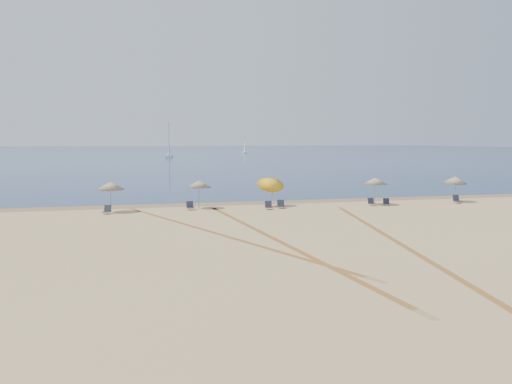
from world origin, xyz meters
TOP-DOWN VIEW (x-y plane):
  - ground at (0.00, 0.00)m, footprint 160.00×160.00m
  - ocean at (0.00, 225.00)m, footprint 500.00×500.00m
  - wet_sand at (0.00, 24.00)m, footprint 500.00×500.00m
  - umbrella_1 at (-10.91, 20.51)m, footprint 2.01×2.04m
  - umbrella_2 at (-4.29, 21.14)m, footprint 1.93×1.93m
  - umbrella_3 at (1.48, 21.00)m, footprint 2.19×2.19m
  - umbrella_4 at (10.08, 20.00)m, footprint 2.03×2.03m
  - umbrella_5 at (17.67, 20.21)m, footprint 2.02×2.07m
  - chair_2 at (-11.18, 19.72)m, footprint 0.69×0.75m
  - chair_3 at (-5.06, 20.48)m, footprint 0.59×0.68m
  - chair_4 at (0.82, 19.29)m, footprint 0.58×0.67m
  - chair_5 at (1.93, 19.65)m, footprint 0.62×0.70m
  - chair_6 at (9.57, 19.52)m, footprint 0.57×0.66m
  - chair_7 at (10.78, 19.33)m, footprint 0.66×0.71m
  - chair_8 at (17.34, 19.38)m, footprint 0.58×0.68m
  - sailboat_0 at (4.39, 142.23)m, footprint 2.75×7.08m
  - sailboat_1 at (37.70, 187.37)m, footprint 1.75×4.89m
  - tire_tracks at (-1.26, 8.05)m, footprint 43.93×41.00m

SIDE VIEW (x-z plane):
  - ground at x=0.00m, z-range 0.00..0.00m
  - tire_tracks at x=-1.26m, z-range 0.00..0.00m
  - wet_sand at x=0.00m, z-range 0.00..0.00m
  - ocean at x=0.00m, z-range 0.01..0.01m
  - chair_7 at x=10.78m, z-range -0.04..0.56m
  - chair_2 at x=-11.18m, z-range -0.04..0.59m
  - chair_6 at x=9.57m, z-range -0.04..0.60m
  - chair_4 at x=0.82m, z-range -0.04..0.61m
  - chair_3 at x=-5.06m, z-range -0.04..0.62m
  - chair_5 at x=1.93m, z-range -0.04..0.62m
  - chair_8 at x=17.34m, z-range -0.04..0.65m
  - umbrella_5 at x=17.67m, z-range 0.76..3.05m
  - umbrella_2 at x=-4.29m, z-range 0.79..3.06m
  - umbrella_4 at x=10.08m, z-range 0.82..3.13m
  - umbrella_1 at x=-10.91m, z-range 0.82..3.15m
  - umbrella_3 at x=1.48m, z-range 0.61..3.37m
  - sailboat_1 at x=37.70m, z-range -1.41..5.72m
  - sailboat_0 at x=4.39m, z-range -2.03..8.25m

